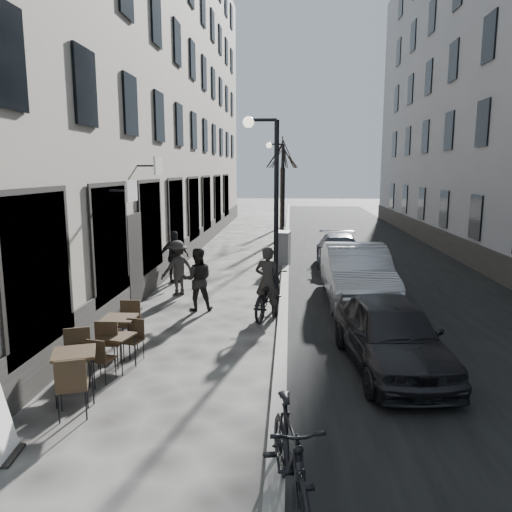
# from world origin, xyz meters

# --- Properties ---
(ground) EXTENTS (120.00, 120.00, 0.00)m
(ground) POSITION_xyz_m (0.00, 0.00, 0.00)
(ground) COLOR #312E2C
(ground) RESTS_ON ground
(road) EXTENTS (7.30, 60.00, 0.00)m
(road) POSITION_xyz_m (3.85, 16.00, 0.00)
(road) COLOR black
(road) RESTS_ON ground
(kerb) EXTENTS (0.25, 60.00, 0.12)m
(kerb) POSITION_xyz_m (0.20, 16.00, 0.06)
(kerb) COLOR gray
(kerb) RESTS_ON ground
(building_left) EXTENTS (4.00, 35.00, 16.00)m
(building_left) POSITION_xyz_m (-6.00, 16.50, 8.00)
(building_left) COLOR #A69B8B
(building_left) RESTS_ON ground
(building_right) EXTENTS (4.00, 35.00, 16.00)m
(building_right) POSITION_xyz_m (9.50, 16.50, 8.00)
(building_right) COLOR gray
(building_right) RESTS_ON ground
(streetlamp_near) EXTENTS (0.90, 0.28, 5.09)m
(streetlamp_near) POSITION_xyz_m (-0.17, 6.00, 3.16)
(streetlamp_near) COLOR black
(streetlamp_near) RESTS_ON ground
(streetlamp_far) EXTENTS (0.90, 0.28, 5.09)m
(streetlamp_far) POSITION_xyz_m (-0.17, 18.00, 3.16)
(streetlamp_far) COLOR black
(streetlamp_far) RESTS_ON ground
(tree_near) EXTENTS (2.40, 2.40, 5.70)m
(tree_near) POSITION_xyz_m (-0.10, 21.00, 4.66)
(tree_near) COLOR black
(tree_near) RESTS_ON ground
(tree_far) EXTENTS (2.40, 2.40, 5.70)m
(tree_far) POSITION_xyz_m (-0.10, 27.00, 4.66)
(tree_far) COLOR black
(tree_far) RESTS_ON ground
(bistro_set_a) EXTENTS (1.00, 1.72, 0.98)m
(bistro_set_a) POSITION_xyz_m (-3.19, 0.99, 0.51)
(bistro_set_a) COLOR #322416
(bistro_set_a) RESTS_ON ground
(bistro_set_b) EXTENTS (0.69, 1.44, 0.82)m
(bistro_set_b) POSITION_xyz_m (-2.91, 2.24, 0.42)
(bistro_set_b) COLOR #322416
(bistro_set_b) RESTS_ON ground
(bistro_set_c) EXTENTS (0.67, 1.62, 0.95)m
(bistro_set_c) POSITION_xyz_m (-3.14, 3.04, 0.49)
(bistro_set_c) COLOR #322416
(bistro_set_c) RESTS_ON ground
(sign_board) EXTENTS (0.39, 0.59, 0.97)m
(sign_board) POSITION_xyz_m (-3.46, -0.75, 0.39)
(sign_board) COLOR black
(sign_board) RESTS_ON ground
(utility_cabinet) EXTENTS (0.60, 0.97, 1.38)m
(utility_cabinet) POSITION_xyz_m (0.10, 13.00, 0.69)
(utility_cabinet) COLOR slate
(utility_cabinet) RESTS_ON ground
(bicycle) EXTENTS (1.24, 2.27, 1.13)m
(bicycle) POSITION_xyz_m (-0.21, 6.02, 0.57)
(bicycle) COLOR black
(bicycle) RESTS_ON ground
(cyclist_rider) EXTENTS (0.76, 0.59, 1.85)m
(cyclist_rider) POSITION_xyz_m (-0.21, 6.02, 0.93)
(cyclist_rider) COLOR #282623
(cyclist_rider) RESTS_ON ground
(pedestrian_near) EXTENTS (0.95, 0.81, 1.72)m
(pedestrian_near) POSITION_xyz_m (-2.14, 6.46, 0.86)
(pedestrian_near) COLOR black
(pedestrian_near) RESTS_ON ground
(pedestrian_mid) EXTENTS (1.22, 1.19, 1.68)m
(pedestrian_mid) POSITION_xyz_m (-3.05, 8.11, 0.84)
(pedestrian_mid) COLOR #2D2A28
(pedestrian_mid) RESTS_ON ground
(pedestrian_far) EXTENTS (1.10, 0.89, 1.75)m
(pedestrian_far) POSITION_xyz_m (-3.57, 9.84, 0.88)
(pedestrian_far) COLOR black
(pedestrian_far) RESTS_ON ground
(car_near) EXTENTS (2.05, 4.21, 1.38)m
(car_near) POSITION_xyz_m (2.30, 2.67, 0.69)
(car_near) COLOR black
(car_near) RESTS_ON ground
(car_mid) EXTENTS (1.81, 4.99, 1.64)m
(car_mid) POSITION_xyz_m (2.30, 7.68, 0.82)
(car_mid) COLOR #919499
(car_mid) RESTS_ON ground
(car_far) EXTENTS (1.92, 4.40, 1.26)m
(car_far) POSITION_xyz_m (2.30, 12.83, 0.63)
(car_far) COLOR #383A43
(car_far) RESTS_ON ground
(moped) EXTENTS (0.95, 2.11, 1.23)m
(moped) POSITION_xyz_m (0.38, -1.50, 0.61)
(moped) COLOR black
(moped) RESTS_ON ground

